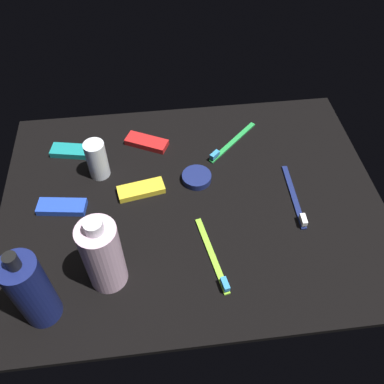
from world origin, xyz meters
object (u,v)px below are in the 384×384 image
toothbrush_navy (295,199)px  snack_bar_yellow (141,190)px  deodorant_stick (97,160)px  lotion_bottle (31,290)px  snack_bar_blue (62,207)px  toothbrush_lime (214,258)px  cream_tin_left (197,178)px  bodywash_bottle (103,255)px  snack_bar_red (147,142)px  snack_bar_teal (73,151)px  toothbrush_green (230,143)px

toothbrush_navy → snack_bar_yellow: (33.72, -6.58, 0.14)cm
deodorant_stick → lotion_bottle: bearing=74.3°
deodorant_stick → snack_bar_blue: bearing=50.0°
toothbrush_lime → cream_tin_left: (0.66, -21.39, 0.21)cm
bodywash_bottle → toothbrush_navy: bearing=-160.8°
toothbrush_lime → snack_bar_red: toothbrush_lime is taller
lotion_bottle → snack_bar_teal: size_ratio=1.86×
toothbrush_navy → snack_bar_yellow: toothbrush_navy is taller
lotion_bottle → deodorant_stick: (-9.29, -33.00, -3.71)cm
toothbrush_navy → snack_bar_blue: (51.01, -3.78, 0.14)cm
deodorant_stick → snack_bar_blue: size_ratio=0.91×
snack_bar_yellow → toothbrush_navy: bearing=158.7°
cream_tin_left → snack_bar_blue: bearing=9.2°
lotion_bottle → deodorant_stick: size_ratio=2.04×
lotion_bottle → snack_bar_red: 47.02cm
toothbrush_green → snack_bar_red: size_ratio=1.34×
snack_bar_teal → toothbrush_green: bearing=-171.1°
lotion_bottle → snack_bar_blue: 24.74cm
lotion_bottle → toothbrush_green: (-41.21, -38.85, -7.83)cm
deodorant_stick → toothbrush_lime: bearing=131.2°
bodywash_bottle → toothbrush_green: size_ratio=1.30×
snack_bar_red → cream_tin_left: (-10.85, 13.20, 0.06)cm
bodywash_bottle → toothbrush_green: bearing=-131.6°
toothbrush_navy → deodorant_stick: bearing=-17.2°
snack_bar_blue → snack_bar_teal: 17.19cm
toothbrush_green → snack_bar_blue: 42.77cm
snack_bar_red → lotion_bottle: bearing=90.4°
bodywash_bottle → snack_bar_yellow: bearing=-108.5°
bodywash_bottle → toothbrush_lime: 21.84cm
toothbrush_lime → snack_bar_yellow: (13.51, -19.30, 0.14)cm
toothbrush_navy → lotion_bottle: bearing=20.6°
snack_bar_yellow → snack_bar_teal: bearing=-52.1°
toothbrush_green → cream_tin_left: toothbrush_green is taller
snack_bar_blue → cream_tin_left: bearing=-162.6°
lotion_bottle → snack_bar_red: (-20.59, -41.57, -7.69)cm
deodorant_stick → toothbrush_lime: (-22.81, 26.03, -4.12)cm
toothbrush_green → cream_tin_left: (9.76, 10.49, 0.21)cm
deodorant_stick → snack_bar_teal: bearing=-48.5°
toothbrush_green → snack_bar_yellow: (22.62, 12.57, 0.14)cm
deodorant_stick → snack_bar_teal: size_ratio=0.91×
toothbrush_lime → bodywash_bottle: bearing=3.9°
bodywash_bottle → toothbrush_navy: (-40.66, -14.12, -7.55)cm
snack_bar_blue → toothbrush_lime: bearing=160.0°
toothbrush_navy → snack_bar_red: size_ratio=1.73×
toothbrush_green → snack_bar_red: bearing=-7.5°
snack_bar_teal → snack_bar_yellow: size_ratio=1.00×
snack_bar_blue → snack_bar_yellow: size_ratio=1.00×
lotion_bottle → toothbrush_lime: size_ratio=1.08×
lotion_bottle → snack_bar_yellow: 33.10cm
deodorant_stick → snack_bar_red: bearing=-142.9°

